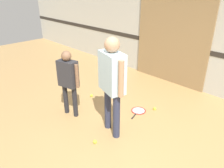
# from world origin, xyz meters

# --- Properties ---
(ground_plane) EXTENTS (16.00, 16.00, 0.00)m
(ground_plane) POSITION_xyz_m (0.00, 0.00, 0.00)
(ground_plane) COLOR tan
(wall_back) EXTENTS (16.00, 0.07, 3.20)m
(wall_back) POSITION_xyz_m (0.00, 2.94, 1.60)
(wall_back) COLOR beige
(wall_back) RESTS_ON ground_plane
(wall_panel) EXTENTS (2.10, 0.05, 2.22)m
(wall_panel) POSITION_xyz_m (-0.78, 2.88, 1.11)
(wall_panel) COLOR #93754C
(wall_panel) RESTS_ON ground_plane
(person_instructor) EXTENTS (0.65, 0.40, 1.78)m
(person_instructor) POSITION_xyz_m (-0.18, 0.12, 1.10)
(person_instructor) COLOR #2D334C
(person_instructor) RESTS_ON ground_plane
(person_student_left) EXTENTS (0.51, 0.30, 1.38)m
(person_student_left) POSITION_xyz_m (-1.21, -0.07, 0.85)
(person_student_left) COLOR #232328
(person_student_left) RESTS_ON ground_plane
(racket_spare_on_floor) EXTENTS (0.39, 0.54, 0.03)m
(racket_spare_on_floor) POSITION_xyz_m (-0.28, 1.02, 0.01)
(racket_spare_on_floor) COLOR red
(racket_spare_on_floor) RESTS_ON ground_plane
(tennis_ball_near_instructor) EXTENTS (0.07, 0.07, 0.07)m
(tennis_ball_near_instructor) POSITION_xyz_m (-0.15, -0.33, 0.03)
(tennis_ball_near_instructor) COLOR #CCE038
(tennis_ball_near_instructor) RESTS_ON ground_plane
(tennis_ball_by_spare_racket) EXTENTS (0.07, 0.07, 0.07)m
(tennis_ball_by_spare_racket) POSITION_xyz_m (-0.07, 1.32, 0.03)
(tennis_ball_by_spare_racket) COLOR #CCE038
(tennis_ball_by_spare_racket) RESTS_ON ground_plane
(tennis_ball_stray_left) EXTENTS (0.07, 0.07, 0.07)m
(tennis_ball_stray_left) POSITION_xyz_m (-1.51, 0.72, 0.03)
(tennis_ball_stray_left) COLOR #CCE038
(tennis_ball_stray_left) RESTS_ON ground_plane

